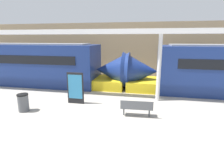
# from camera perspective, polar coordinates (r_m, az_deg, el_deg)

# --- Properties ---
(ground_plane) EXTENTS (60.00, 60.00, 0.00)m
(ground_plane) POSITION_cam_1_polar(r_m,az_deg,el_deg) (7.55, -7.68, -15.86)
(ground_plane) COLOR #A8A093
(station_wall) EXTENTS (56.00, 0.20, 5.00)m
(station_wall) POSITION_cam_1_polar(r_m,az_deg,el_deg) (16.57, 3.45, 8.78)
(station_wall) COLOR #9E8460
(station_wall) RESTS_ON ground_plane
(train_right) EXTENTS (15.98, 2.93, 3.20)m
(train_right) POSITION_cam_1_polar(r_m,az_deg,el_deg) (15.55, -25.48, 3.69)
(train_right) COLOR navy
(train_right) RESTS_ON ground_plane
(bench_near) EXTENTS (1.51, 0.52, 0.80)m
(bench_near) POSITION_cam_1_polar(r_m,az_deg,el_deg) (8.26, 8.03, -9.66)
(bench_near) COLOR #4C4F54
(bench_near) RESTS_ON ground_plane
(trash_bin) EXTENTS (0.53, 0.53, 0.89)m
(trash_bin) POSITION_cam_1_polar(r_m,az_deg,el_deg) (9.84, -26.99, -7.44)
(trash_bin) COLOR #4C4F54
(trash_bin) RESTS_ON ground_plane
(poster_board) EXTENTS (0.93, 0.07, 1.77)m
(poster_board) POSITION_cam_1_polar(r_m,az_deg,el_deg) (9.85, -11.86, -3.55)
(poster_board) COLOR black
(poster_board) RESTS_ON ground_plane
(support_column_near) EXTENTS (0.22, 0.22, 3.81)m
(support_column_near) POSITION_cam_1_polar(r_m,az_deg,el_deg) (10.27, 15.10, 2.73)
(support_column_near) COLOR silver
(support_column_near) RESTS_ON ground_plane
(canopy_beam) EXTENTS (28.00, 0.60, 0.28)m
(canopy_beam) POSITION_cam_1_polar(r_m,az_deg,el_deg) (10.14, 15.77, 14.20)
(canopy_beam) COLOR silver
(canopy_beam) RESTS_ON support_column_near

